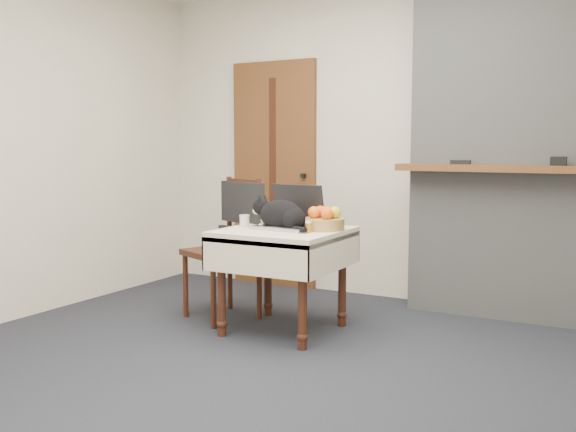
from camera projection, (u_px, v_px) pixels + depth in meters
The scene contains 12 objects.
ground at pixel (284, 373), 3.56m from camera, with size 4.50×4.50×0.00m, color black.
room_shell at pixel (322, 59), 3.77m from camera, with size 4.52×4.01×2.61m.
door at pixel (274, 175), 5.75m from camera, with size 0.82×0.10×2.00m.
chimney at pixel (518, 140), 4.60m from camera, with size 1.62×0.48×2.60m.
side_table at pixel (284, 246), 4.31m from camera, with size 0.78×0.78×0.70m.
laptop at pixel (291, 217), 4.34m from camera, with size 0.42×0.37×0.29m.
cat at pixel (282, 215), 4.26m from camera, with size 0.46×0.22×0.23m.
cream_jar at pixel (244, 221), 4.44m from camera, with size 0.07×0.07×0.08m, color silver.
pill_bottle at pixel (308, 227), 4.11m from camera, with size 0.04×0.04×0.08m.
fruit_basket at pixel (324, 220), 4.26m from camera, with size 0.28×0.28×0.16m.
desk_clutter at pixel (314, 230), 4.22m from camera, with size 0.16×0.02×0.01m, color black.
chair at pixel (234, 228), 4.70m from camera, with size 0.60×0.59×1.02m.
Camera 1 is at (1.68, -3.01, 1.25)m, focal length 40.00 mm.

